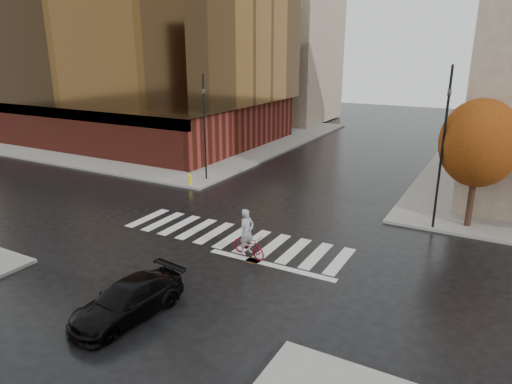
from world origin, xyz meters
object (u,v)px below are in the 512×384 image
traffic_light_ne (444,137)px  fire_hydrant (190,179)px  sedan (128,300)px  traffic_light_nw (204,121)px  cyclist (248,241)px

traffic_light_ne → fire_hydrant: (-15.56, 0.20, -4.29)m
sedan → traffic_light_nw: bearing=123.2°
cyclist → traffic_light_nw: (-8.66, 9.18, 3.47)m
fire_hydrant → cyclist: bearing=-40.4°
cyclist → fire_hydrant: size_ratio=3.04×
traffic_light_ne → cyclist: bearing=49.8°
cyclist → traffic_light_nw: bearing=60.4°
fire_hydrant → traffic_light_ne: bearing=-0.7°
traffic_light_ne → fire_hydrant: size_ratio=11.14×
traffic_light_nw → cyclist: bearing=49.4°
cyclist → sedan: bearing=-174.2°
cyclist → traffic_light_nw: 13.09m
cyclist → fire_hydrant: bearing=66.7°
traffic_light_ne → fire_hydrant: bearing=1.8°
sedan → traffic_light_ne: 16.23m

